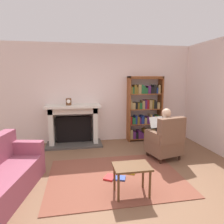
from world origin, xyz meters
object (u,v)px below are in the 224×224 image
Objects in this scene: armchair_reading at (166,141)px; side_table at (132,170)px; bookshelf at (145,110)px; seated_reader at (163,131)px; mantel_clock at (69,102)px; fireplace at (74,123)px.

side_table is at bearing 33.20° from armchair_reading.
armchair_reading is 1.64m from side_table.
seated_reader is at bearing -91.62° from bookshelf.
side_table is (1.00, -2.50, -0.78)m from mantel_clock.
fireplace is 0.62m from mantel_clock.
fireplace is at bearing 108.86° from side_table.
bookshelf is 1.61× the size of seated_reader.
mantel_clock is 2.46m from seated_reader.
fireplace is 8.22× the size of mantel_clock.
bookshelf is 2.90m from side_table.
mantel_clock is 0.10× the size of bookshelf.
bookshelf reaches higher than fireplace.
fireplace is 1.51× the size of armchair_reading.
mantel_clock is 0.16× the size of seated_reader.
side_table is (-1.11, -1.20, -0.02)m from armchair_reading.
armchair_reading is 0.85× the size of seated_reader.
seated_reader reaches higher than fireplace.
bookshelf is 1.35m from seated_reader.
mantel_clock is at bearing -45.56° from armchair_reading.
fireplace reaches higher than side_table.
mantel_clock is 2.14m from bookshelf.
seated_reader is (1.97, -1.28, 0.04)m from fireplace.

